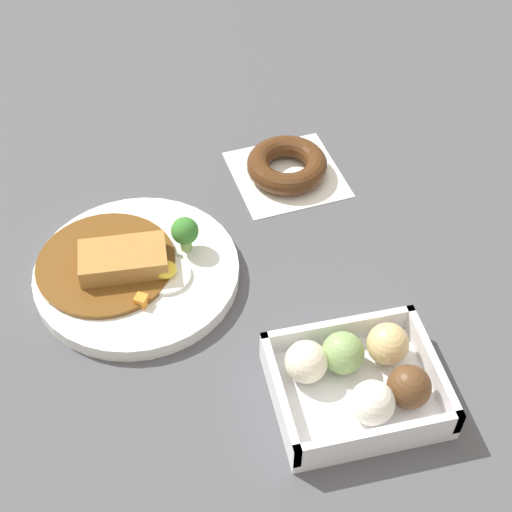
% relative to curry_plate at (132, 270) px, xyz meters
% --- Properties ---
extents(ground_plane, '(1.60, 1.60, 0.00)m').
position_rel_curry_plate_xyz_m(ground_plane, '(-0.01, 0.06, -0.01)').
color(ground_plane, '#4C4C51').
extents(curry_plate, '(0.24, 0.24, 0.06)m').
position_rel_curry_plate_xyz_m(curry_plate, '(0.00, 0.00, 0.00)').
color(curry_plate, white).
rests_on(curry_plate, ground_plane).
extents(donut_box, '(0.17, 0.14, 0.06)m').
position_rel_curry_plate_xyz_m(donut_box, '(-0.21, 0.21, 0.01)').
color(donut_box, white).
rests_on(donut_box, ground_plane).
extents(chocolate_ring_donut, '(0.15, 0.15, 0.03)m').
position_rel_curry_plate_xyz_m(chocolate_ring_donut, '(-0.22, -0.14, 0.00)').
color(chocolate_ring_donut, white).
rests_on(chocolate_ring_donut, ground_plane).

